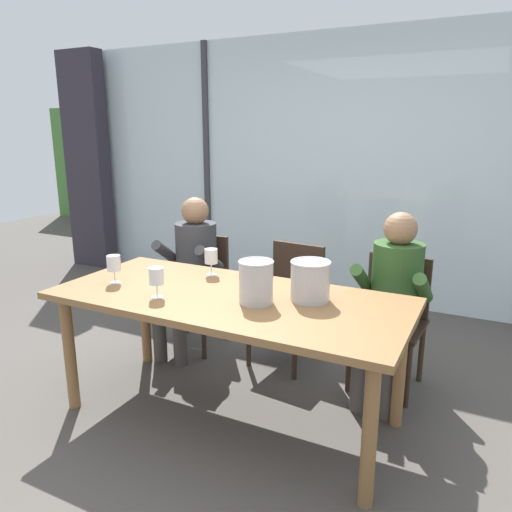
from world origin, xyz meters
name	(u,v)px	position (x,y,z in m)	size (l,w,h in m)	color
ground	(293,351)	(0.00, 1.00, 0.00)	(14.00, 14.00, 0.00)	#4C4742
window_glass_panel	(351,171)	(0.00, 2.41, 1.30)	(7.24, 0.03, 2.60)	silver
window_mullion_left	(207,166)	(-1.63, 2.39, 1.30)	(0.06, 0.06, 2.60)	#38383D
hillside_vineyard	(410,171)	(0.00, 5.85, 1.05)	(13.24, 2.40, 2.10)	#477A38
curtain_heavy_drape	(87,163)	(-3.27, 2.23, 1.30)	(0.56, 0.20, 2.60)	#332D38
dining_table	(229,309)	(0.00, 0.00, 0.69)	(2.04, 0.91, 0.77)	olive
chair_near_curtain	(199,282)	(-0.76, 0.84, 0.51)	(0.47, 0.47, 0.87)	#332319
chair_left_of_center	(291,294)	(0.02, 0.89, 0.51)	(0.48, 0.48, 0.87)	#332319
chair_center	(393,311)	(0.77, 0.87, 0.51)	(0.47, 0.47, 0.87)	#332319
person_charcoal_jacket	(191,265)	(-0.75, 0.73, 0.68)	(0.47, 0.62, 1.19)	#38383D
person_olive_shirt	(393,294)	(0.78, 0.73, 0.68)	(0.48, 0.62, 1.19)	#2D5123
ice_bucket_primary	(256,281)	(0.19, -0.04, 0.90)	(0.19, 0.19, 0.24)	#B7B7BC
ice_bucket_secondary	(310,280)	(0.44, 0.13, 0.89)	(0.22, 0.22, 0.22)	#B7B7BC
wine_glass_by_left_taster	(156,277)	(-0.34, -0.21, 0.89)	(0.08, 0.08, 0.17)	silver
wine_glass_near_bucket	(114,264)	(-0.74, -0.11, 0.89)	(0.08, 0.08, 0.17)	silver
wine_glass_center_pour	(211,257)	(-0.30, 0.30, 0.89)	(0.08, 0.08, 0.17)	silver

